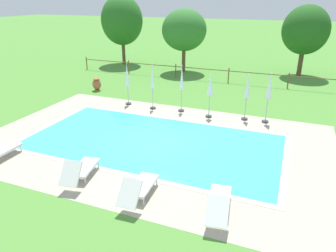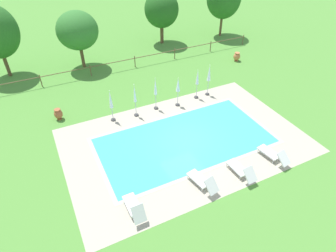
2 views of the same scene
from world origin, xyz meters
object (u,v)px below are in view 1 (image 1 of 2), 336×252
Objects in this scene: patio_umbrella_closed_row_east at (247,90)px; tree_centre at (184,30)px; sun_lounger_north_near_steps at (81,169)px; tree_east_mid at (306,30)px; patio_umbrella_closed_row_west at (210,88)px; patio_umbrella_closed_row_mid_east at (182,82)px; patio_umbrella_closed_row_mid_west at (127,78)px; terracotta_urn_by_tree at (97,84)px; patio_umbrella_closed_deck_corner at (152,82)px; tree_west_mid at (122,20)px; sun_lounger_north_far at (219,202)px; patio_umbrella_closed_row_centre at (269,89)px; sun_lounger_north_mid at (139,187)px.

patio_umbrella_closed_row_east is 0.47× the size of tree_centre.
sun_lounger_north_near_steps is 20.24m from tree_east_mid.
patio_umbrella_closed_row_west is 0.43× the size of tree_east_mid.
patio_umbrella_closed_row_mid_west is at bearing -179.80° from patio_umbrella_closed_row_mid_east.
terracotta_urn_by_tree is 15.77m from tree_east_mid.
patio_umbrella_closed_row_west is 0.91× the size of patio_umbrella_closed_row_mid_east.
tree_west_mid reaches higher than patio_umbrella_closed_deck_corner.
tree_east_mid reaches higher than patio_umbrella_closed_row_west.
tree_centre reaches higher than sun_lounger_north_near_steps.
patio_umbrella_closed_deck_corner reaches higher than sun_lounger_north_far.
patio_umbrella_closed_row_east is at bearing -102.06° from tree_east_mid.
patio_umbrella_closed_row_mid_east is at bearing -48.02° from tree_west_mid.
tree_west_mid reaches higher than patio_umbrella_closed_row_mid_west.
patio_umbrella_closed_row_centre is 0.48× the size of tree_east_mid.
sun_lounger_north_near_steps is 0.34× the size of tree_west_mid.
tree_east_mid reaches higher than tree_centre.
patio_umbrella_closed_row_east is at bearing 2.20° from patio_umbrella_closed_deck_corner.
patio_umbrella_closed_deck_corner reaches higher than terracotta_urn_by_tree.
terracotta_urn_by_tree is at bearing 151.78° from patio_umbrella_closed_row_mid_west.
patio_umbrella_closed_row_centre is 0.42× the size of tree_west_mid.
patio_umbrella_closed_row_west is 1.63m from patio_umbrella_closed_row_mid_east.
sun_lounger_north_mid is at bearing -110.20° from patio_umbrella_closed_row_centre.
patio_umbrella_closed_row_mid_west is 14.50m from tree_east_mid.
patio_umbrella_closed_row_centre is at bearing -50.83° from tree_centre.
sun_lounger_north_mid is 8.14m from patio_umbrella_closed_row_mid_east.
patio_umbrella_closed_row_east reaches higher than patio_umbrella_closed_row_west.
tree_west_mid is (-10.80, 10.52, 2.25)m from patio_umbrella_closed_row_west.
patio_umbrella_closed_row_mid_west is at bearing -90.96° from tree_centre.
tree_west_mid is at bearing 107.71° from terracotta_urn_by_tree.
sun_lounger_north_mid is 0.78× the size of patio_umbrella_closed_row_centre.
sun_lounger_north_far is 19.29m from tree_east_mid.
patio_umbrella_closed_row_mid_west is at bearing -179.75° from patio_umbrella_closed_row_centre.
sun_lounger_north_near_steps is 7.82m from patio_umbrella_closed_row_mid_east.
patio_umbrella_closed_deck_corner is at bearing 177.93° from patio_umbrella_closed_row_west.
sun_lounger_north_near_steps is 0.80× the size of patio_umbrella_closed_deck_corner.
patio_umbrella_closed_row_centre is at bearing -36.92° from tree_west_mid.
sun_lounger_north_near_steps is at bearing 174.04° from sun_lounger_north_mid.
tree_east_mid reaches higher than sun_lounger_north_mid.
sun_lounger_north_mid is 9.25m from patio_umbrella_closed_row_mid_west.
tree_west_mid is at bearing 170.07° from tree_centre.
tree_centre is at bearing -9.93° from tree_west_mid.
tree_centre is 0.94× the size of tree_east_mid.
tree_west_mid is at bearing 120.42° from sun_lounger_north_mid.
tree_east_mid is at bearing 37.70° from terracotta_urn_by_tree.
sun_lounger_north_near_steps is at bearing -59.07° from terracotta_urn_by_tree.
tree_centre is (6.14, -1.07, -0.50)m from tree_west_mid.
sun_lounger_north_mid is at bearing -59.58° from tree_west_mid.
patio_umbrella_closed_row_mid_east is at bearing -179.71° from patio_umbrella_closed_row_centre.
tree_centre reaches higher than terracotta_urn_by_tree.
patio_umbrella_closed_row_centre is 3.11× the size of terracotta_urn_by_tree.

